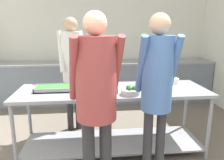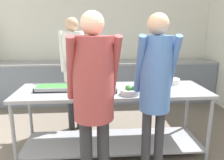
{
  "view_description": "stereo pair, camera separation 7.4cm",
  "coord_description": "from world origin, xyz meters",
  "px_view_note": "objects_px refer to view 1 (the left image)",
  "views": [
    {
      "loc": [
        -0.26,
        -0.86,
        1.65
      ],
      "look_at": [
        0.03,
        1.94,
        0.97
      ],
      "focal_mm": 35.0,
      "sensor_mm": 36.0,
      "label": 1
    },
    {
      "loc": [
        -0.18,
        -0.87,
        1.65
      ],
      "look_at": [
        0.03,
        1.94,
        0.97
      ],
      "focal_mm": 35.0,
      "sensor_mm": 36.0,
      "label": 2
    }
  ],
  "objects_px": {
    "sauce_pan": "(152,85)",
    "plate_stack": "(171,81)",
    "water_bottle": "(93,57)",
    "serving_tray_vegetables": "(55,88)",
    "broccoli_bowl": "(131,91)",
    "guest_serving_right": "(96,89)",
    "cook_behind_counter": "(72,61)",
    "serving_tray_roast": "(97,89)",
    "guest_serving_left": "(157,81)"
  },
  "relations": [
    {
      "from": "cook_behind_counter",
      "to": "water_bottle",
      "type": "bearing_deg",
      "value": 75.76
    },
    {
      "from": "serving_tray_roast",
      "to": "guest_serving_right",
      "type": "height_order",
      "value": "guest_serving_right"
    },
    {
      "from": "plate_stack",
      "to": "guest_serving_left",
      "type": "xyz_separation_m",
      "value": [
        -0.49,
        -0.86,
        0.22
      ]
    },
    {
      "from": "broccoli_bowl",
      "to": "water_bottle",
      "type": "distance_m",
      "value": 2.36
    },
    {
      "from": "guest_serving_left",
      "to": "cook_behind_counter",
      "type": "distance_m",
      "value": 1.63
    },
    {
      "from": "guest_serving_left",
      "to": "water_bottle",
      "type": "distance_m",
      "value": 2.78
    },
    {
      "from": "serving_tray_vegetables",
      "to": "plate_stack",
      "type": "bearing_deg",
      "value": 7.26
    },
    {
      "from": "guest_serving_right",
      "to": "water_bottle",
      "type": "relative_size",
      "value": 7.91
    },
    {
      "from": "serving_tray_roast",
      "to": "guest_serving_left",
      "type": "xyz_separation_m",
      "value": [
        0.59,
        -0.59,
        0.23
      ]
    },
    {
      "from": "broccoli_bowl",
      "to": "plate_stack",
      "type": "height_order",
      "value": "broccoli_bowl"
    },
    {
      "from": "serving_tray_roast",
      "to": "broccoli_bowl",
      "type": "height_order",
      "value": "broccoli_bowl"
    },
    {
      "from": "plate_stack",
      "to": "cook_behind_counter",
      "type": "bearing_deg",
      "value": 161.99
    },
    {
      "from": "plate_stack",
      "to": "sauce_pan",
      "type": "bearing_deg",
      "value": -147.39
    },
    {
      "from": "guest_serving_left",
      "to": "water_bottle",
      "type": "height_order",
      "value": "guest_serving_left"
    },
    {
      "from": "guest_serving_left",
      "to": "plate_stack",
      "type": "bearing_deg",
      "value": 60.64
    },
    {
      "from": "guest_serving_right",
      "to": "sauce_pan",
      "type": "bearing_deg",
      "value": 46.71
    },
    {
      "from": "plate_stack",
      "to": "guest_serving_left",
      "type": "height_order",
      "value": "guest_serving_left"
    },
    {
      "from": "guest_serving_right",
      "to": "guest_serving_left",
      "type": "bearing_deg",
      "value": 15.05
    },
    {
      "from": "serving_tray_roast",
      "to": "sauce_pan",
      "type": "relative_size",
      "value": 1.31
    },
    {
      "from": "serving_tray_roast",
      "to": "broccoli_bowl",
      "type": "xyz_separation_m",
      "value": [
        0.4,
        -0.2,
        0.01
      ]
    },
    {
      "from": "serving_tray_vegetables",
      "to": "broccoli_bowl",
      "type": "relative_size",
      "value": 2.17
    },
    {
      "from": "serving_tray_roast",
      "to": "broccoli_bowl",
      "type": "distance_m",
      "value": 0.45
    },
    {
      "from": "broccoli_bowl",
      "to": "water_bottle",
      "type": "xyz_separation_m",
      "value": [
        -0.4,
        2.33,
        0.11
      ]
    },
    {
      "from": "broccoli_bowl",
      "to": "plate_stack",
      "type": "bearing_deg",
      "value": 35.11
    },
    {
      "from": "serving_tray_vegetables",
      "to": "serving_tray_roast",
      "type": "height_order",
      "value": "same"
    },
    {
      "from": "serving_tray_roast",
      "to": "water_bottle",
      "type": "xyz_separation_m",
      "value": [
        -0.0,
        2.12,
        0.12
      ]
    },
    {
      "from": "serving_tray_vegetables",
      "to": "cook_behind_counter",
      "type": "height_order",
      "value": "cook_behind_counter"
    },
    {
      "from": "serving_tray_vegetables",
      "to": "plate_stack",
      "type": "xyz_separation_m",
      "value": [
        1.6,
        0.2,
        0.01
      ]
    },
    {
      "from": "guest_serving_right",
      "to": "water_bottle",
      "type": "bearing_deg",
      "value": 89.42
    },
    {
      "from": "water_bottle",
      "to": "serving_tray_vegetables",
      "type": "bearing_deg",
      "value": -104.41
    },
    {
      "from": "guest_serving_left",
      "to": "cook_behind_counter",
      "type": "xyz_separation_m",
      "value": [
        -0.94,
        1.33,
        0.01
      ]
    },
    {
      "from": "broccoli_bowl",
      "to": "sauce_pan",
      "type": "relative_size",
      "value": 0.59
    },
    {
      "from": "sauce_pan",
      "to": "plate_stack",
      "type": "relative_size",
      "value": 1.65
    },
    {
      "from": "sauce_pan",
      "to": "plate_stack",
      "type": "bearing_deg",
      "value": 32.61
    },
    {
      "from": "guest_serving_right",
      "to": "cook_behind_counter",
      "type": "distance_m",
      "value": 1.53
    },
    {
      "from": "plate_stack",
      "to": "cook_behind_counter",
      "type": "xyz_separation_m",
      "value": [
        -1.43,
        0.46,
        0.23
      ]
    },
    {
      "from": "plate_stack",
      "to": "cook_behind_counter",
      "type": "relative_size",
      "value": 0.13
    },
    {
      "from": "sauce_pan",
      "to": "guest_serving_left",
      "type": "relative_size",
      "value": 0.21
    },
    {
      "from": "cook_behind_counter",
      "to": "water_bottle",
      "type": "distance_m",
      "value": 1.44
    },
    {
      "from": "serving_tray_roast",
      "to": "guest_serving_right",
      "type": "bearing_deg",
      "value": -92.26
    },
    {
      "from": "serving_tray_vegetables",
      "to": "broccoli_bowl",
      "type": "xyz_separation_m",
      "value": [
        0.93,
        -0.27,
        0.01
      ]
    },
    {
      "from": "serving_tray_roast",
      "to": "guest_serving_right",
      "type": "relative_size",
      "value": 0.28
    },
    {
      "from": "plate_stack",
      "to": "broccoli_bowl",
      "type": "bearing_deg",
      "value": -144.89
    },
    {
      "from": "water_bottle",
      "to": "guest_serving_right",
      "type": "bearing_deg",
      "value": -90.58
    },
    {
      "from": "plate_stack",
      "to": "guest_serving_right",
      "type": "relative_size",
      "value": 0.13
    },
    {
      "from": "cook_behind_counter",
      "to": "guest_serving_right",
      "type": "bearing_deg",
      "value": -77.81
    },
    {
      "from": "broccoli_bowl",
      "to": "water_bottle",
      "type": "relative_size",
      "value": 0.99
    },
    {
      "from": "guest_serving_right",
      "to": "cook_behind_counter",
      "type": "relative_size",
      "value": 1.0
    },
    {
      "from": "sauce_pan",
      "to": "guest_serving_right",
      "type": "relative_size",
      "value": 0.21
    },
    {
      "from": "water_bottle",
      "to": "broccoli_bowl",
      "type": "bearing_deg",
      "value": -80.3
    }
  ]
}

